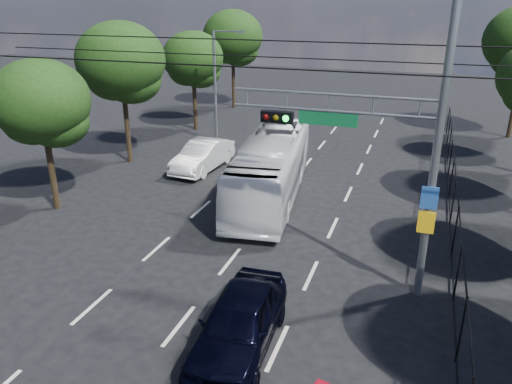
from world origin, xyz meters
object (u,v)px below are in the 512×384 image
at_px(signal_mast, 395,133).
at_px(white_van, 203,156).
at_px(navy_hatchback, 239,322).
at_px(white_bus, 271,168).

height_order(signal_mast, white_van, signal_mast).
relative_size(signal_mast, white_van, 1.99).
xyz_separation_m(signal_mast, navy_hatchback, (-3.28, -4.28, -4.44)).
distance_m(signal_mast, white_bus, 9.44).
distance_m(signal_mast, white_van, 14.60).
xyz_separation_m(signal_mast, white_bus, (-5.75, 6.47, -3.77)).
distance_m(navy_hatchback, white_bus, 11.04).
xyz_separation_m(navy_hatchback, white_bus, (-2.47, 10.74, 0.67)).
bearing_deg(signal_mast, white_bus, 131.66).
bearing_deg(navy_hatchback, white_bus, 99.71).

